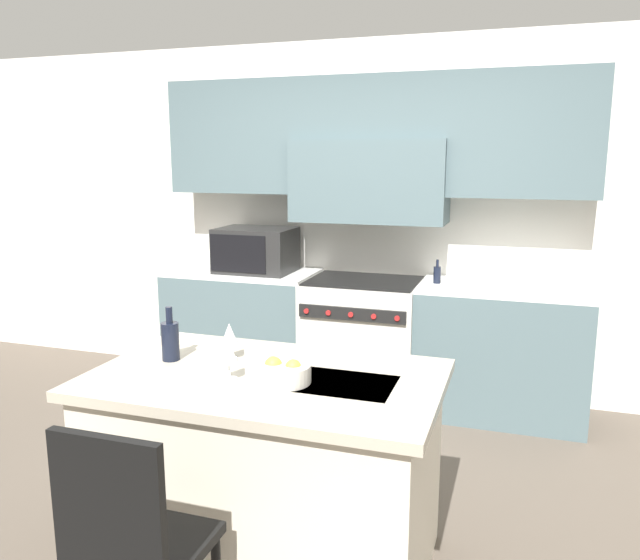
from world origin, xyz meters
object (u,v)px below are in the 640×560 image
(island_chair, at_px, (131,542))
(fruit_bowl, at_px, (283,372))
(wine_bottle, at_px, (170,340))
(oil_bottle_on_counter, at_px, (437,274))
(microwave, at_px, (256,250))
(range_stove, at_px, (363,340))
(wine_glass_near, at_px, (229,353))
(wine_glass_far, at_px, (229,335))

(island_chair, distance_m, fruit_bowl, 0.86)
(wine_bottle, relative_size, oil_bottle_on_counter, 1.48)
(microwave, height_order, island_chair, microwave)
(microwave, bearing_deg, fruit_bowl, -63.35)
(microwave, distance_m, fruit_bowl, 2.38)
(island_chair, height_order, wine_bottle, wine_bottle)
(microwave, relative_size, oil_bottle_on_counter, 3.41)
(wine_bottle, bearing_deg, island_chair, -67.80)
(microwave, xyz_separation_m, oil_bottle_on_counter, (1.41, -0.02, -0.11))
(range_stove, relative_size, wine_glass_near, 5.40)
(range_stove, height_order, oil_bottle_on_counter, oil_bottle_on_counter)
(range_stove, xyz_separation_m, island_chair, (-0.07, -2.83, 0.10))
(range_stove, xyz_separation_m, wine_glass_near, (-0.04, -2.15, 0.55))
(island_chair, xyz_separation_m, oil_bottle_on_counter, (0.61, 2.83, 0.44))
(wine_bottle, bearing_deg, microwave, 102.99)
(island_chair, relative_size, wine_glass_near, 5.75)
(wine_glass_near, distance_m, fruit_bowl, 0.24)
(island_chair, height_order, wine_glass_far, wine_glass_far)
(microwave, distance_m, oil_bottle_on_counter, 1.42)
(island_chair, relative_size, fruit_bowl, 4.25)
(microwave, bearing_deg, wine_glass_near, -68.83)
(island_chair, height_order, oil_bottle_on_counter, oil_bottle_on_counter)
(range_stove, bearing_deg, island_chair, -91.44)
(wine_glass_far, height_order, oil_bottle_on_counter, oil_bottle_on_counter)
(range_stove, bearing_deg, microwave, 178.78)
(oil_bottle_on_counter, bearing_deg, microwave, 179.30)
(range_stove, height_order, microwave, microwave)
(island_chair, height_order, fruit_bowl, fruit_bowl)
(range_stove, bearing_deg, fruit_bowl, -84.86)
(range_stove, xyz_separation_m, wine_glass_far, (-0.16, -1.90, 0.55))
(wine_bottle, bearing_deg, oil_bottle_on_counter, 64.59)
(range_stove, distance_m, wine_bottle, 2.11)
(wine_glass_near, bearing_deg, range_stove, 89.01)
(fruit_bowl, bearing_deg, wine_glass_far, 149.47)
(wine_bottle, distance_m, wine_glass_far, 0.27)
(wine_glass_near, height_order, oil_bottle_on_counter, oil_bottle_on_counter)
(wine_bottle, xyz_separation_m, wine_glass_near, (0.37, -0.15, 0.02))
(range_stove, distance_m, microwave, 1.09)
(island_chair, bearing_deg, wine_bottle, 112.20)
(wine_glass_near, distance_m, wine_glass_far, 0.28)
(oil_bottle_on_counter, bearing_deg, wine_glass_near, -104.96)
(island_chair, bearing_deg, wine_glass_near, 87.14)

